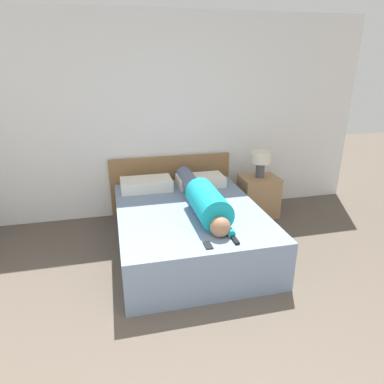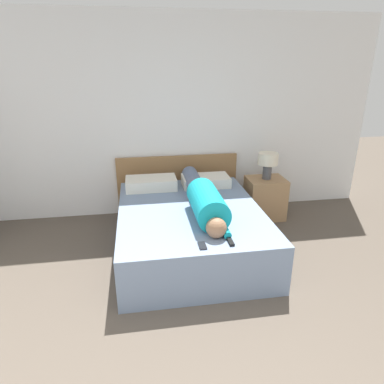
{
  "view_description": "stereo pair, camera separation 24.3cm",
  "coord_description": "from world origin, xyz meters",
  "px_view_note": "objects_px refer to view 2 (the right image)",
  "views": [
    {
      "loc": [
        -0.59,
        -0.59,
        2.02
      ],
      "look_at": [
        0.18,
        2.59,
        0.76
      ],
      "focal_mm": 32.0,
      "sensor_mm": 36.0,
      "label": 1
    },
    {
      "loc": [
        -0.35,
        -0.64,
        2.02
      ],
      "look_at": [
        0.18,
        2.59,
        0.76
      ],
      "focal_mm": 32.0,
      "sensor_mm": 36.0,
      "label": 2
    }
  ],
  "objects_px": {
    "bed": "(190,229)",
    "person_lying": "(204,198)",
    "nightstand": "(265,198)",
    "cell_phone": "(202,246)",
    "pillow_near_headboard": "(151,183)",
    "pillow_second": "(206,181)",
    "table_lamp": "(268,161)",
    "tv_remote": "(230,241)"
  },
  "relations": [
    {
      "from": "person_lying",
      "to": "pillow_second",
      "type": "distance_m",
      "value": 0.79
    },
    {
      "from": "nightstand",
      "to": "cell_phone",
      "type": "xyz_separation_m",
      "value": [
        -1.16,
        -1.52,
        0.23
      ]
    },
    {
      "from": "cell_phone",
      "to": "table_lamp",
      "type": "bearing_deg",
      "value": 52.68
    },
    {
      "from": "pillow_second",
      "to": "pillow_near_headboard",
      "type": "bearing_deg",
      "value": 180.0
    },
    {
      "from": "person_lying",
      "to": "cell_phone",
      "type": "distance_m",
      "value": 0.78
    },
    {
      "from": "person_lying",
      "to": "pillow_near_headboard",
      "type": "relative_size",
      "value": 2.69
    },
    {
      "from": "table_lamp",
      "to": "pillow_second",
      "type": "xyz_separation_m",
      "value": [
        -0.82,
        0.0,
        -0.22
      ]
    },
    {
      "from": "tv_remote",
      "to": "cell_phone",
      "type": "relative_size",
      "value": 1.15
    },
    {
      "from": "pillow_second",
      "to": "cell_phone",
      "type": "bearing_deg",
      "value": -102.37
    },
    {
      "from": "cell_phone",
      "to": "tv_remote",
      "type": "bearing_deg",
      "value": 5.84
    },
    {
      "from": "person_lying",
      "to": "pillow_near_headboard",
      "type": "height_order",
      "value": "person_lying"
    },
    {
      "from": "table_lamp",
      "to": "person_lying",
      "type": "bearing_deg",
      "value": -142.65
    },
    {
      "from": "table_lamp",
      "to": "pillow_second",
      "type": "height_order",
      "value": "table_lamp"
    },
    {
      "from": "table_lamp",
      "to": "person_lying",
      "type": "xyz_separation_m",
      "value": [
        -1.0,
        -0.76,
        -0.15
      ]
    },
    {
      "from": "person_lying",
      "to": "nightstand",
      "type": "bearing_deg",
      "value": 37.35
    },
    {
      "from": "cell_phone",
      "to": "pillow_near_headboard",
      "type": "bearing_deg",
      "value": 103.54
    },
    {
      "from": "bed",
      "to": "person_lying",
      "type": "bearing_deg",
      "value": -25.54
    },
    {
      "from": "bed",
      "to": "tv_remote",
      "type": "xyz_separation_m",
      "value": [
        0.24,
        -0.79,
        0.27
      ]
    },
    {
      "from": "nightstand",
      "to": "tv_remote",
      "type": "xyz_separation_m",
      "value": [
        -0.9,
        -1.49,
        0.24
      ]
    },
    {
      "from": "bed",
      "to": "cell_phone",
      "type": "height_order",
      "value": "cell_phone"
    },
    {
      "from": "bed",
      "to": "tv_remote",
      "type": "bearing_deg",
      "value": -73.14
    },
    {
      "from": "pillow_second",
      "to": "tv_remote",
      "type": "distance_m",
      "value": 1.5
    },
    {
      "from": "pillow_second",
      "to": "cell_phone",
      "type": "height_order",
      "value": "pillow_second"
    },
    {
      "from": "nightstand",
      "to": "pillow_near_headboard",
      "type": "relative_size",
      "value": 0.88
    },
    {
      "from": "nightstand",
      "to": "cell_phone",
      "type": "height_order",
      "value": "nightstand"
    },
    {
      "from": "person_lying",
      "to": "pillow_second",
      "type": "relative_size",
      "value": 2.84
    },
    {
      "from": "person_lying",
      "to": "cell_phone",
      "type": "height_order",
      "value": "person_lying"
    },
    {
      "from": "pillow_near_headboard",
      "to": "pillow_second",
      "type": "relative_size",
      "value": 1.05
    },
    {
      "from": "pillow_near_headboard",
      "to": "cell_phone",
      "type": "bearing_deg",
      "value": -76.46
    },
    {
      "from": "bed",
      "to": "pillow_second",
      "type": "distance_m",
      "value": 0.83
    },
    {
      "from": "pillow_second",
      "to": "nightstand",
      "type": "bearing_deg",
      "value": -0.24
    },
    {
      "from": "bed",
      "to": "person_lying",
      "type": "distance_m",
      "value": 0.42
    },
    {
      "from": "bed",
      "to": "table_lamp",
      "type": "relative_size",
      "value": 5.58
    },
    {
      "from": "bed",
      "to": "person_lying",
      "type": "xyz_separation_m",
      "value": [
        0.14,
        -0.07,
        0.39
      ]
    },
    {
      "from": "pillow_near_headboard",
      "to": "table_lamp",
      "type": "bearing_deg",
      "value": -0.13
    },
    {
      "from": "person_lying",
      "to": "pillow_near_headboard",
      "type": "distance_m",
      "value": 0.93
    },
    {
      "from": "table_lamp",
      "to": "cell_phone",
      "type": "bearing_deg",
      "value": -127.32
    },
    {
      "from": "pillow_second",
      "to": "tv_remote",
      "type": "height_order",
      "value": "pillow_second"
    },
    {
      "from": "bed",
      "to": "tv_remote",
      "type": "relative_size",
      "value": 12.93
    },
    {
      "from": "table_lamp",
      "to": "pillow_second",
      "type": "bearing_deg",
      "value": 179.76
    },
    {
      "from": "tv_remote",
      "to": "person_lying",
      "type": "bearing_deg",
      "value": 98.01
    },
    {
      "from": "table_lamp",
      "to": "person_lying",
      "type": "distance_m",
      "value": 1.27
    }
  ]
}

